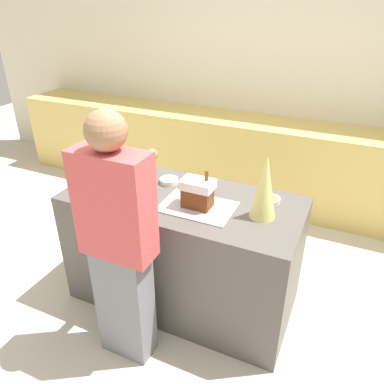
{
  "coord_description": "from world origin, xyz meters",
  "views": [
    {
      "loc": [
        1.0,
        -2.02,
        2.15
      ],
      "look_at": [
        0.07,
        0.0,
        0.96
      ],
      "focal_mm": 35.0,
      "sensor_mm": 36.0,
      "label": 1
    }
  ],
  "objects_px": {
    "candy_bowl_behind_tray": "(122,171)",
    "person": "(119,245)",
    "candy_bowl_beside_tree": "(140,172)",
    "candy_bowl_far_right": "(194,182)",
    "decorative_tree": "(265,187)",
    "candy_bowl_near_tray_left": "(120,164)",
    "candy_bowl_front_corner": "(169,181)",
    "baking_tray": "(197,207)",
    "mug": "(109,182)",
    "gingerbread_house": "(198,193)",
    "candy_bowl_far_left": "(271,200)"
  },
  "relations": [
    {
      "from": "mug",
      "to": "person",
      "type": "distance_m",
      "value": 0.65
    },
    {
      "from": "candy_bowl_far_right",
      "to": "candy_bowl_beside_tree",
      "type": "height_order",
      "value": "same"
    },
    {
      "from": "baking_tray",
      "to": "mug",
      "type": "relative_size",
      "value": 4.89
    },
    {
      "from": "candy_bowl_beside_tree",
      "to": "candy_bowl_far_right",
      "type": "bearing_deg",
      "value": 1.92
    },
    {
      "from": "baking_tray",
      "to": "candy_bowl_near_tray_left",
      "type": "bearing_deg",
      "value": 158.22
    },
    {
      "from": "candy_bowl_near_tray_left",
      "to": "baking_tray",
      "type": "bearing_deg",
      "value": -21.78
    },
    {
      "from": "gingerbread_house",
      "to": "candy_bowl_far_left",
      "type": "distance_m",
      "value": 0.51
    },
    {
      "from": "candy_bowl_near_tray_left",
      "to": "candy_bowl_far_right",
      "type": "bearing_deg",
      "value": -3.72
    },
    {
      "from": "baking_tray",
      "to": "candy_bowl_front_corner",
      "type": "relative_size",
      "value": 3.54
    },
    {
      "from": "decorative_tree",
      "to": "mug",
      "type": "xyz_separation_m",
      "value": [
        -1.1,
        -0.08,
        -0.16
      ]
    },
    {
      "from": "decorative_tree",
      "to": "candy_bowl_far_right",
      "type": "distance_m",
      "value": 0.64
    },
    {
      "from": "gingerbread_house",
      "to": "decorative_tree",
      "type": "bearing_deg",
      "value": 8.81
    },
    {
      "from": "candy_bowl_behind_tray",
      "to": "mug",
      "type": "bearing_deg",
      "value": -77.44
    },
    {
      "from": "baking_tray",
      "to": "candy_bowl_behind_tray",
      "type": "bearing_deg",
      "value": 163.1
    },
    {
      "from": "candy_bowl_near_tray_left",
      "to": "mug",
      "type": "relative_size",
      "value": 1.42
    },
    {
      "from": "gingerbread_house",
      "to": "candy_bowl_behind_tray",
      "type": "height_order",
      "value": "gingerbread_house"
    },
    {
      "from": "gingerbread_house",
      "to": "candy_bowl_front_corner",
      "type": "xyz_separation_m",
      "value": [
        -0.33,
        0.24,
        -0.09
      ]
    },
    {
      "from": "candy_bowl_behind_tray",
      "to": "person",
      "type": "xyz_separation_m",
      "value": [
        0.47,
        -0.73,
        -0.07
      ]
    },
    {
      "from": "baking_tray",
      "to": "candy_bowl_near_tray_left",
      "type": "distance_m",
      "value": 0.9
    },
    {
      "from": "decorative_tree",
      "to": "mug",
      "type": "distance_m",
      "value": 1.12
    },
    {
      "from": "gingerbread_house",
      "to": "candy_bowl_near_tray_left",
      "type": "xyz_separation_m",
      "value": [
        -0.84,
        0.33,
        -0.08
      ]
    },
    {
      "from": "decorative_tree",
      "to": "candy_bowl_far_left",
      "type": "height_order",
      "value": "decorative_tree"
    },
    {
      "from": "decorative_tree",
      "to": "candy_bowl_near_tray_left",
      "type": "xyz_separation_m",
      "value": [
        -1.25,
        0.27,
        -0.18
      ]
    },
    {
      "from": "decorative_tree",
      "to": "person",
      "type": "height_order",
      "value": "person"
    },
    {
      "from": "candy_bowl_beside_tree",
      "to": "candy_bowl_front_corner",
      "type": "bearing_deg",
      "value": -8.33
    },
    {
      "from": "candy_bowl_beside_tree",
      "to": "person",
      "type": "height_order",
      "value": "person"
    },
    {
      "from": "candy_bowl_far_left",
      "to": "candy_bowl_behind_tray",
      "type": "xyz_separation_m",
      "value": [
        -1.16,
        -0.04,
        0.0
      ]
    },
    {
      "from": "decorative_tree",
      "to": "candy_bowl_beside_tree",
      "type": "xyz_separation_m",
      "value": [
        -1.02,
        0.21,
        -0.18
      ]
    },
    {
      "from": "candy_bowl_far_left",
      "to": "mug",
      "type": "bearing_deg",
      "value": -165.97
    },
    {
      "from": "gingerbread_house",
      "to": "candy_bowl_front_corner",
      "type": "bearing_deg",
      "value": 144.9
    },
    {
      "from": "candy_bowl_far_right",
      "to": "candy_bowl_front_corner",
      "type": "xyz_separation_m",
      "value": [
        -0.18,
        -0.06,
        -0.0
      ]
    },
    {
      "from": "decorative_tree",
      "to": "candy_bowl_beside_tree",
      "type": "height_order",
      "value": "decorative_tree"
    },
    {
      "from": "candy_bowl_behind_tray",
      "to": "mug",
      "type": "height_order",
      "value": "mug"
    },
    {
      "from": "person",
      "to": "baking_tray",
      "type": "bearing_deg",
      "value": 62.09
    },
    {
      "from": "mug",
      "to": "candy_bowl_beside_tree",
      "type": "bearing_deg",
      "value": 74.75
    },
    {
      "from": "baking_tray",
      "to": "gingerbread_house",
      "type": "distance_m",
      "value": 0.1
    },
    {
      "from": "candy_bowl_near_tray_left",
      "to": "person",
      "type": "height_order",
      "value": "person"
    },
    {
      "from": "candy_bowl_front_corner",
      "to": "candy_bowl_behind_tray",
      "type": "bearing_deg",
      "value": -178.49
    },
    {
      "from": "baking_tray",
      "to": "candy_bowl_far_right",
      "type": "distance_m",
      "value": 0.33
    },
    {
      "from": "gingerbread_house",
      "to": "candy_bowl_behind_tray",
      "type": "relative_size",
      "value": 2.08
    },
    {
      "from": "candy_bowl_behind_tray",
      "to": "person",
      "type": "height_order",
      "value": "person"
    },
    {
      "from": "candy_bowl_far_right",
      "to": "candy_bowl_beside_tree",
      "type": "relative_size",
      "value": 0.93
    },
    {
      "from": "baking_tray",
      "to": "mug",
      "type": "height_order",
      "value": "mug"
    },
    {
      "from": "candy_bowl_far_left",
      "to": "candy_bowl_behind_tray",
      "type": "distance_m",
      "value": 1.16
    },
    {
      "from": "mug",
      "to": "candy_bowl_front_corner",
      "type": "bearing_deg",
      "value": 35.47
    },
    {
      "from": "candy_bowl_front_corner",
      "to": "candy_bowl_behind_tray",
      "type": "xyz_separation_m",
      "value": [
        -0.41,
        -0.01,
        0.01
      ]
    },
    {
      "from": "candy_bowl_near_tray_left",
      "to": "candy_bowl_behind_tray",
      "type": "xyz_separation_m",
      "value": [
        0.1,
        -0.11,
        0.0
      ]
    },
    {
      "from": "candy_bowl_front_corner",
      "to": "decorative_tree",
      "type": "bearing_deg",
      "value": -12.85
    },
    {
      "from": "candy_bowl_far_right",
      "to": "candy_bowl_front_corner",
      "type": "relative_size",
      "value": 0.84
    },
    {
      "from": "candy_bowl_far_right",
      "to": "candy_bowl_behind_tray",
      "type": "bearing_deg",
      "value": -173.57
    }
  ]
}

